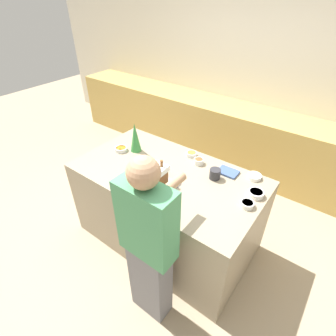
{
  "coord_description": "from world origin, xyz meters",
  "views": [
    {
      "loc": [
        1.18,
        -1.55,
        2.32
      ],
      "look_at": [
        0.01,
        0.0,
        0.94
      ],
      "focal_mm": 28.0,
      "sensor_mm": 36.0,
      "label": 1
    }
  ],
  "objects_px": {
    "gingerbread_house": "(156,174)",
    "candy_bowl_near_tray_left": "(121,149)",
    "decorative_tree": "(135,137)",
    "candy_bowl_beside_tree": "(254,176)",
    "candy_bowl_behind_tray": "(192,154)",
    "candy_bowl_near_tray_right": "(256,193)",
    "person": "(149,246)",
    "baking_tray": "(156,183)",
    "cookbook": "(228,172)",
    "candy_bowl_front_corner": "(247,204)",
    "candy_bowl_center_rear": "(199,161)",
    "mug": "(215,174)",
    "candy_bowl_far_right": "(146,163)"
  },
  "relations": [
    {
      "from": "candy_bowl_near_tray_right",
      "to": "candy_bowl_far_right",
      "type": "distance_m",
      "value": 1.04
    },
    {
      "from": "candy_bowl_near_tray_left",
      "to": "candy_bowl_front_corner",
      "type": "height_order",
      "value": "candy_bowl_front_corner"
    },
    {
      "from": "candy_bowl_center_rear",
      "to": "decorative_tree",
      "type": "bearing_deg",
      "value": -164.31
    },
    {
      "from": "candy_bowl_beside_tree",
      "to": "person",
      "type": "height_order",
      "value": "person"
    },
    {
      "from": "candy_bowl_near_tray_left",
      "to": "person",
      "type": "height_order",
      "value": "person"
    },
    {
      "from": "candy_bowl_beside_tree",
      "to": "candy_bowl_far_right",
      "type": "relative_size",
      "value": 1.04
    },
    {
      "from": "candy_bowl_behind_tray",
      "to": "cookbook",
      "type": "relative_size",
      "value": 0.59
    },
    {
      "from": "mug",
      "to": "decorative_tree",
      "type": "bearing_deg",
      "value": -175.46
    },
    {
      "from": "decorative_tree",
      "to": "candy_bowl_beside_tree",
      "type": "xyz_separation_m",
      "value": [
        1.17,
        0.29,
        -0.14
      ]
    },
    {
      "from": "candy_bowl_center_rear",
      "to": "mug",
      "type": "bearing_deg",
      "value": -25.48
    },
    {
      "from": "candy_bowl_beside_tree",
      "to": "candy_bowl_center_rear",
      "type": "bearing_deg",
      "value": -168.79
    },
    {
      "from": "mug",
      "to": "person",
      "type": "relative_size",
      "value": 0.06
    },
    {
      "from": "candy_bowl_beside_tree",
      "to": "gingerbread_house",
      "type": "bearing_deg",
      "value": -137.6
    },
    {
      "from": "gingerbread_house",
      "to": "candy_bowl_beside_tree",
      "type": "relative_size",
      "value": 1.92
    },
    {
      "from": "candy_bowl_near_tray_left",
      "to": "candy_bowl_front_corner",
      "type": "distance_m",
      "value": 1.39
    },
    {
      "from": "cookbook",
      "to": "candy_bowl_near_tray_right",
      "type": "bearing_deg",
      "value": -25.12
    },
    {
      "from": "baking_tray",
      "to": "person",
      "type": "relative_size",
      "value": 0.23
    },
    {
      "from": "baking_tray",
      "to": "candy_bowl_center_rear",
      "type": "height_order",
      "value": "candy_bowl_center_rear"
    },
    {
      "from": "gingerbread_house",
      "to": "candy_bowl_center_rear",
      "type": "xyz_separation_m",
      "value": [
        0.13,
        0.49,
        -0.08
      ]
    },
    {
      "from": "candy_bowl_behind_tray",
      "to": "candy_bowl_near_tray_right",
      "type": "bearing_deg",
      "value": -14.73
    },
    {
      "from": "baking_tray",
      "to": "candy_bowl_near_tray_left",
      "type": "relative_size",
      "value": 2.81
    },
    {
      "from": "candy_bowl_front_corner",
      "to": "candy_bowl_near_tray_left",
      "type": "bearing_deg",
      "value": -179.97
    },
    {
      "from": "decorative_tree",
      "to": "candy_bowl_beside_tree",
      "type": "bearing_deg",
      "value": 13.73
    },
    {
      "from": "person",
      "to": "gingerbread_house",
      "type": "bearing_deg",
      "value": 123.85
    },
    {
      "from": "decorative_tree",
      "to": "candy_bowl_beside_tree",
      "type": "distance_m",
      "value": 1.21
    },
    {
      "from": "candy_bowl_behind_tray",
      "to": "mug",
      "type": "xyz_separation_m",
      "value": [
        0.37,
        -0.19,
        0.03
      ]
    },
    {
      "from": "baking_tray",
      "to": "candy_bowl_far_right",
      "type": "distance_m",
      "value": 0.31
    },
    {
      "from": "candy_bowl_near_tray_right",
      "to": "cookbook",
      "type": "distance_m",
      "value": 0.36
    },
    {
      "from": "candy_bowl_near_tray_left",
      "to": "candy_bowl_near_tray_right",
      "type": "relative_size",
      "value": 1.0
    },
    {
      "from": "baking_tray",
      "to": "person",
      "type": "distance_m",
      "value": 0.6
    },
    {
      "from": "cookbook",
      "to": "person",
      "type": "xyz_separation_m",
      "value": [
        -0.09,
        -1.02,
        -0.09
      ]
    },
    {
      "from": "baking_tray",
      "to": "candy_bowl_front_corner",
      "type": "bearing_deg",
      "value": 15.78
    },
    {
      "from": "baking_tray",
      "to": "person",
      "type": "height_order",
      "value": "person"
    },
    {
      "from": "candy_bowl_beside_tree",
      "to": "mug",
      "type": "bearing_deg",
      "value": -142.66
    },
    {
      "from": "candy_bowl_near_tray_left",
      "to": "cookbook",
      "type": "distance_m",
      "value": 1.12
    },
    {
      "from": "decorative_tree",
      "to": "candy_bowl_center_rear",
      "type": "relative_size",
      "value": 3.29
    },
    {
      "from": "baking_tray",
      "to": "candy_bowl_front_corner",
      "type": "height_order",
      "value": "candy_bowl_front_corner"
    },
    {
      "from": "candy_bowl_front_corner",
      "to": "candy_bowl_center_rear",
      "type": "relative_size",
      "value": 1.14
    },
    {
      "from": "gingerbread_house",
      "to": "candy_bowl_near_tray_left",
      "type": "height_order",
      "value": "gingerbread_house"
    },
    {
      "from": "candy_bowl_near_tray_left",
      "to": "candy_bowl_center_rear",
      "type": "bearing_deg",
      "value": 19.9
    },
    {
      "from": "candy_bowl_behind_tray",
      "to": "candy_bowl_near_tray_left",
      "type": "bearing_deg",
      "value": -150.77
    },
    {
      "from": "baking_tray",
      "to": "cookbook",
      "type": "relative_size",
      "value": 1.96
    },
    {
      "from": "baking_tray",
      "to": "candy_bowl_near_tray_left",
      "type": "distance_m",
      "value": 0.68
    },
    {
      "from": "candy_bowl_near_tray_right",
      "to": "candy_bowl_beside_tree",
      "type": "bearing_deg",
      "value": 114.86
    },
    {
      "from": "gingerbread_house",
      "to": "candy_bowl_near_tray_left",
      "type": "bearing_deg",
      "value": 161.92
    },
    {
      "from": "candy_bowl_near_tray_left",
      "to": "mug",
      "type": "relative_size",
      "value": 1.3
    },
    {
      "from": "candy_bowl_beside_tree",
      "to": "candy_bowl_far_right",
      "type": "bearing_deg",
      "value": -155.03
    },
    {
      "from": "candy_bowl_near_tray_left",
      "to": "person",
      "type": "xyz_separation_m",
      "value": [
        0.98,
        -0.71,
        -0.1
      ]
    },
    {
      "from": "decorative_tree",
      "to": "mug",
      "type": "distance_m",
      "value": 0.9
    },
    {
      "from": "baking_tray",
      "to": "candy_bowl_front_corner",
      "type": "xyz_separation_m",
      "value": [
        0.75,
        0.21,
        0.02
      ]
    }
  ]
}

